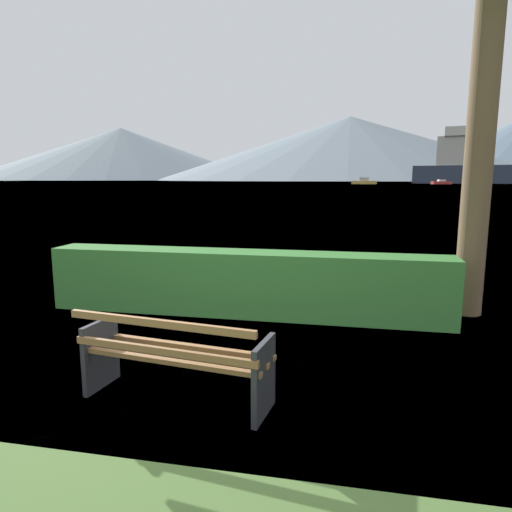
% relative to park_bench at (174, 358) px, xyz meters
% --- Properties ---
extents(ground_plane, '(1400.00, 1400.00, 0.00)m').
position_rel_park_bench_xyz_m(ground_plane, '(0.01, 0.06, -0.43)').
color(ground_plane, '#4C6B33').
extents(water_surface, '(620.00, 620.00, 0.00)m').
position_rel_park_bench_xyz_m(water_surface, '(0.01, 309.11, -0.43)').
color(water_surface, '#6B8EA3').
rests_on(water_surface, ground_plane).
extents(park_bench, '(1.83, 0.81, 0.87)m').
position_rel_park_bench_xyz_m(park_bench, '(0.00, 0.00, 0.00)').
color(park_bench, olive).
rests_on(park_bench, ground_plane).
extents(hedge_row, '(6.04, 0.60, 0.97)m').
position_rel_park_bench_xyz_m(hedge_row, '(0.01, 2.83, 0.05)').
color(hedge_row, '#387A33').
rests_on(hedge_row, ground_plane).
extents(fishing_boat_near, '(9.00, 4.87, 2.41)m').
position_rel_park_bench_xyz_m(fishing_boat_near, '(6.67, 167.29, 0.41)').
color(fishing_boat_near, gold).
rests_on(fishing_boat_near, water_surface).
extents(sailboat_mid, '(7.35, 4.51, 1.68)m').
position_rel_park_bench_xyz_m(sailboat_mid, '(33.53, 170.60, 0.20)').
color(sailboat_mid, '#B2332D').
rests_on(sailboat_mid, water_surface).
extents(distant_hills, '(881.26, 476.95, 77.65)m').
position_rel_park_bench_xyz_m(distant_hills, '(-54.37, 570.65, 35.86)').
color(distant_hills, gray).
rests_on(distant_hills, ground_plane).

